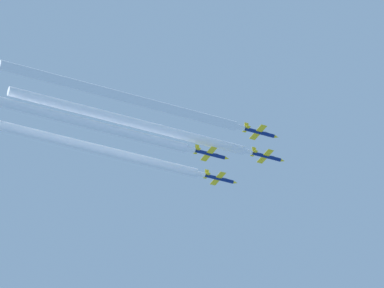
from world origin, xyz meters
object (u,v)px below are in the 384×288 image
object	(u,v)px
jet_left_wingman	(220,179)
jet_right_wingman	(260,133)
jet_slot	(211,154)
jet_lead	(267,157)

from	to	relation	value
jet_left_wingman	jet_right_wingman	distance (m)	26.46
jet_left_wingman	jet_slot	xyz separation A→B (m)	(13.61, -9.33, -2.10)
jet_left_wingman	jet_right_wingman	bearing A→B (deg)	-0.51
jet_right_wingman	jet_left_wingman	bearing A→B (deg)	179.49
jet_left_wingman	jet_lead	bearing A→B (deg)	34.35
jet_lead	jet_slot	bearing A→B (deg)	-88.25
jet_lead	jet_right_wingman	bearing A→B (deg)	-34.34
jet_right_wingman	jet_slot	xyz separation A→B (m)	(-12.84, -9.10, -1.94)
jet_left_wingman	jet_right_wingman	size ratio (longest dim) A/B	1.00
jet_lead	jet_slot	xyz separation A→B (m)	(0.56, -18.25, -4.48)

